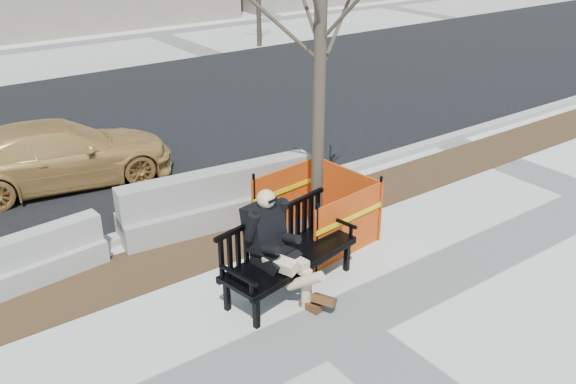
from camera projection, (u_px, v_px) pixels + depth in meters
name	position (u px, v px, depth m)	size (l,w,h in m)	color
ground	(333.00, 325.00, 7.68)	(120.00, 120.00, 0.00)	beige
mulch_strip	(226.00, 241.00, 9.58)	(40.00, 1.20, 0.02)	#47301C
asphalt_street	(88.00, 132.00, 14.13)	(60.00, 10.40, 0.01)	black
curb	(197.00, 215.00, 10.25)	(60.00, 0.25, 0.12)	#9E9B93
bench	(290.00, 289.00, 8.40)	(2.06, 0.74, 1.10)	black
seated_man	(273.00, 296.00, 8.26)	(0.65, 1.08, 1.52)	black
tree_fence	(316.00, 238.00, 9.66)	(2.16, 2.16, 5.41)	#FF5A14
sedan	(64.00, 183.00, 11.56)	(1.65, 4.06, 1.18)	#BD8A46
jersey_barrier_left	(15.00, 288.00, 8.42)	(2.59, 0.52, 0.74)	#9F9C94
jersey_barrier_right	(220.00, 222.00, 10.16)	(3.27, 0.65, 0.94)	gray
far_tree_right	(259.00, 46.00, 22.51)	(1.93, 1.93, 5.21)	#3F3228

